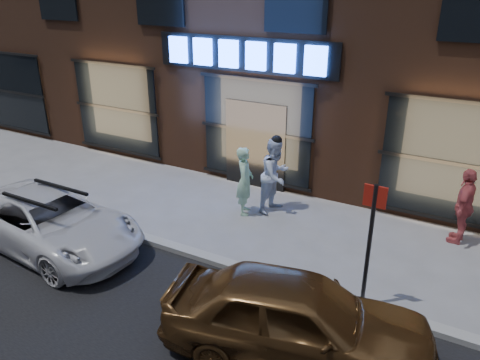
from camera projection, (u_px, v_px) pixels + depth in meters
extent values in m
plane|color=slate|center=(172.00, 249.00, 10.13)|extent=(90.00, 90.00, 0.00)
cube|color=gray|center=(172.00, 247.00, 10.11)|extent=(60.00, 0.25, 0.12)
cube|color=black|center=(243.00, 55.00, 12.07)|extent=(5.20, 0.06, 0.90)
cube|color=black|center=(255.00, 145.00, 12.81)|extent=(1.80, 0.10, 2.40)
cube|color=#FFBF72|center=(14.00, 92.00, 17.15)|extent=(3.00, 0.04, 2.60)
cube|color=black|center=(13.00, 92.00, 17.11)|extent=(3.20, 0.06, 2.80)
cube|color=#FFBF72|center=(117.00, 108.00, 14.92)|extent=(3.00, 0.04, 2.60)
cube|color=black|center=(116.00, 109.00, 14.89)|extent=(3.20, 0.06, 2.80)
cube|color=#FFBF72|center=(257.00, 131.00, 12.70)|extent=(3.00, 0.04, 2.60)
cube|color=black|center=(256.00, 131.00, 12.67)|extent=(3.20, 0.06, 2.80)
cube|color=#FFBF72|center=(455.00, 163.00, 10.48)|extent=(3.00, 0.04, 2.60)
cube|color=black|center=(455.00, 163.00, 10.45)|extent=(3.20, 0.06, 2.80)
cube|color=#2659FF|center=(179.00, 50.00, 12.90)|extent=(0.55, 0.12, 0.70)
cube|color=#2659FF|center=(203.00, 52.00, 12.55)|extent=(0.55, 0.12, 0.70)
cube|color=#2659FF|center=(229.00, 54.00, 12.19)|extent=(0.55, 0.12, 0.70)
cube|color=#2659FF|center=(256.00, 56.00, 11.83)|extent=(0.55, 0.12, 0.70)
cube|color=#2659FF|center=(285.00, 58.00, 11.48)|extent=(0.55, 0.12, 0.70)
cube|color=#2659FF|center=(316.00, 61.00, 11.12)|extent=(0.55, 0.12, 0.70)
imported|color=#A8DDBA|center=(245.00, 181.00, 11.40)|extent=(0.64, 0.74, 1.72)
imported|color=white|center=(275.00, 175.00, 11.52)|extent=(0.89, 1.04, 1.88)
imported|color=#BF4E50|center=(464.00, 206.00, 10.12)|extent=(0.55, 1.06, 1.73)
imported|color=silver|center=(50.00, 222.00, 10.01)|extent=(4.51, 2.34, 1.22)
imported|color=brown|center=(297.00, 318.00, 7.03)|extent=(4.33, 2.48, 1.39)
cylinder|color=#262628|center=(369.00, 249.00, 7.91)|extent=(0.08, 0.08, 2.37)
cube|color=#AD1D13|center=(375.00, 196.00, 7.53)|extent=(0.38, 0.04, 0.38)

